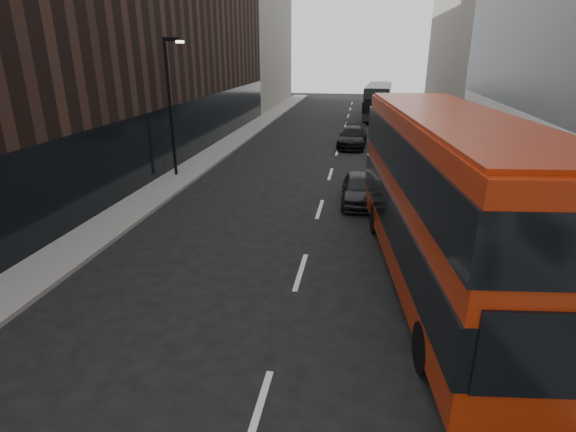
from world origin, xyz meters
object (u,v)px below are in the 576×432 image
at_px(car_a, 360,188).
at_px(car_c, 353,137).
at_px(car_b, 391,174).
at_px(red_bus, 446,195).
at_px(grey_bus, 378,101).
at_px(street_lamp, 171,99).

relative_size(car_a, car_c, 0.85).
xyz_separation_m(car_a, car_b, (1.50, 2.81, 0.02)).
bearing_deg(car_b, car_c, 97.30).
height_order(red_bus, grey_bus, red_bus).
distance_m(red_bus, grey_bus, 34.73).
bearing_deg(car_a, street_lamp, 162.58).
distance_m(red_bus, car_a, 7.91).
xyz_separation_m(grey_bus, car_a, (-1.27, -27.45, -1.09)).
xyz_separation_m(street_lamp, car_b, (11.39, 0.00, -3.48)).
height_order(red_bus, car_a, red_bus).
xyz_separation_m(red_bus, car_b, (-0.89, 10.06, -2.08)).
relative_size(street_lamp, car_b, 1.66).
xyz_separation_m(street_lamp, car_c, (9.17, 9.90, -3.49)).
relative_size(street_lamp, red_bus, 0.55).
bearing_deg(car_a, car_c, 91.72).
distance_m(car_a, car_c, 12.73).
bearing_deg(street_lamp, car_b, 0.00).
bearing_deg(car_b, grey_bus, 85.18).
height_order(street_lamp, car_b, street_lamp).
bearing_deg(grey_bus, car_b, -85.97).
bearing_deg(grey_bus, car_c, -94.20).
relative_size(car_a, car_b, 0.95).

